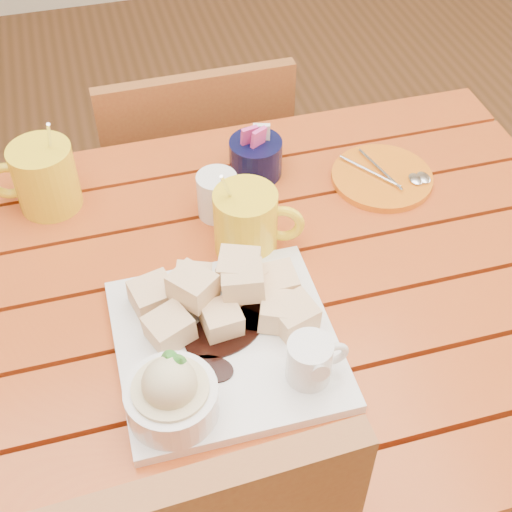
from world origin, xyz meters
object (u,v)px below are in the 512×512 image
object	(u,v)px
table	(221,342)
chair_far	(195,191)
dessert_plate	(217,343)
coffee_mug_left	(43,177)
orange_saucer	(383,177)
coffee_mug_right	(248,221)

from	to	relation	value
table	chair_far	size ratio (longest dim) A/B	1.47
dessert_plate	coffee_mug_left	world-z (taller)	coffee_mug_left
dessert_plate	orange_saucer	size ratio (longest dim) A/B	1.71
orange_saucer	dessert_plate	bearing A→B (deg)	-141.08
coffee_mug_right	table	bearing A→B (deg)	-109.54
chair_far	orange_saucer	bearing A→B (deg)	122.22
orange_saucer	chair_far	xyz separation A→B (m)	(-0.26, 0.40, -0.30)
coffee_mug_left	coffee_mug_right	size ratio (longest dim) A/B	1.05
orange_saucer	coffee_mug_right	bearing A→B (deg)	-160.13
coffee_mug_left	orange_saucer	distance (m)	0.56
coffee_mug_left	table	bearing A→B (deg)	-44.07
coffee_mug_right	chair_far	world-z (taller)	coffee_mug_right
dessert_plate	chair_far	xyz separation A→B (m)	(0.10, 0.68, -0.33)
table	dessert_plate	xyz separation A→B (m)	(-0.03, -0.11, 0.14)
dessert_plate	chair_far	bearing A→B (deg)	81.98
coffee_mug_right	chair_far	xyz separation A→B (m)	(0.00, 0.49, -0.35)
orange_saucer	chair_far	size ratio (longest dim) A/B	0.21
dessert_plate	orange_saucer	distance (m)	0.46
coffee_mug_left	orange_saucer	bearing A→B (deg)	-2.47
dessert_plate	coffee_mug_right	distance (m)	0.21
table	orange_saucer	distance (m)	0.39
dessert_plate	coffee_mug_right	world-z (taller)	coffee_mug_right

